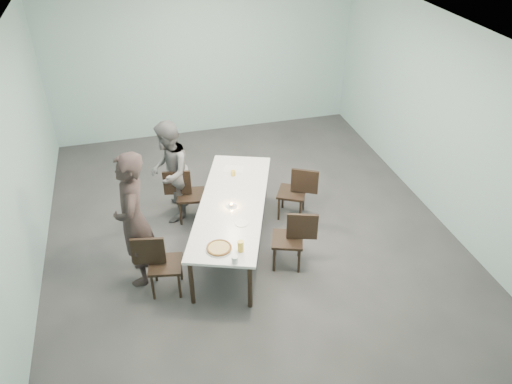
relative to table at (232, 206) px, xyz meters
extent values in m
plane|color=#333335|center=(0.30, 0.29, -0.69)|extent=(7.00, 7.00, 0.00)
cube|color=#93B8B9|center=(0.30, 3.79, 0.81)|extent=(6.00, 0.02, 3.00)
cube|color=#93B8B9|center=(0.30, -3.21, 0.81)|extent=(6.00, 0.02, 3.00)
cube|color=#93B8B9|center=(-2.70, 0.29, 0.81)|extent=(0.02, 7.00, 3.00)
cube|color=#93B8B9|center=(3.30, 0.29, 0.81)|extent=(0.02, 7.00, 3.00)
cube|color=white|center=(0.30, 0.29, 2.31)|extent=(6.00, 7.00, 0.02)
cube|color=white|center=(0.00, 0.00, 0.04)|extent=(1.74, 2.75, 0.04)
cylinder|color=black|center=(-0.76, -1.02, -0.34)|extent=(0.06, 0.06, 0.71)
cylinder|color=black|center=(0.07, 1.27, -0.34)|extent=(0.06, 0.06, 0.71)
cylinder|color=black|center=(-0.07, -1.27, -0.34)|extent=(0.06, 0.06, 0.71)
cylinder|color=black|center=(0.76, 1.02, -0.34)|extent=(0.06, 0.06, 0.71)
cube|color=black|center=(-1.05, -0.69, -0.26)|extent=(0.49, 0.49, 0.04)
cube|color=black|center=(-1.23, -0.66, -0.02)|extent=(0.42, 0.12, 0.40)
cylinder|color=black|center=(-1.25, -0.83, -0.49)|extent=(0.04, 0.04, 0.41)
cylinder|color=black|center=(-1.18, -0.49, -0.49)|extent=(0.04, 0.04, 0.41)
cylinder|color=black|center=(-0.91, -0.89, -0.49)|extent=(0.04, 0.04, 0.41)
cylinder|color=black|center=(-0.85, -0.56, -0.49)|extent=(0.04, 0.04, 0.41)
cube|color=black|center=(-0.49, 0.80, -0.26)|extent=(0.48, 0.48, 0.04)
cube|color=black|center=(-0.68, 0.84, -0.02)|extent=(0.42, 0.11, 0.40)
cylinder|color=black|center=(-0.69, 0.66, -0.49)|extent=(0.04, 0.04, 0.41)
cylinder|color=black|center=(-0.63, 1.00, -0.49)|extent=(0.04, 0.04, 0.41)
cylinder|color=black|center=(-0.35, 0.61, -0.49)|extent=(0.04, 0.04, 0.41)
cylinder|color=black|center=(-0.29, 0.94, -0.49)|extent=(0.04, 0.04, 0.41)
cube|color=black|center=(0.63, -0.62, -0.26)|extent=(0.54, 0.54, 0.04)
cube|color=black|center=(0.81, -0.68, -0.02)|extent=(0.41, 0.18, 0.40)
cylinder|color=black|center=(0.85, -0.51, -0.49)|extent=(0.04, 0.04, 0.41)
cylinder|color=black|center=(0.73, -0.83, -0.49)|extent=(0.04, 0.04, 0.41)
cylinder|color=black|center=(0.53, -0.40, -0.49)|extent=(0.04, 0.04, 0.41)
cylinder|color=black|center=(0.41, -0.72, -0.49)|extent=(0.04, 0.04, 0.41)
cube|color=black|center=(1.05, 0.47, -0.26)|extent=(0.57, 0.57, 0.04)
cube|color=black|center=(1.22, 0.38, -0.02)|extent=(0.39, 0.23, 0.40)
cylinder|color=black|center=(1.28, 0.54, -0.49)|extent=(0.04, 0.04, 0.41)
cylinder|color=black|center=(1.12, 0.24, -0.49)|extent=(0.04, 0.04, 0.41)
cylinder|color=black|center=(0.98, 0.70, -0.49)|extent=(0.04, 0.04, 0.41)
cylinder|color=black|center=(0.82, 0.40, -0.49)|extent=(0.04, 0.04, 0.41)
imported|color=black|center=(-1.36, -0.34, 0.26)|extent=(0.52, 0.73, 1.91)
imported|color=slate|center=(-0.77, 0.94, 0.12)|extent=(0.78, 0.91, 1.63)
cylinder|color=white|center=(-0.38, -0.94, 0.06)|extent=(0.34, 0.34, 0.01)
cylinder|color=#F5D88B|center=(-0.38, -0.94, 0.08)|extent=(0.30, 0.30, 0.01)
torus|color=brown|center=(-0.38, -0.94, 0.08)|extent=(0.32, 0.32, 0.03)
cylinder|color=white|center=(0.01, -0.50, 0.06)|extent=(0.18, 0.18, 0.01)
cylinder|color=gold|center=(-0.13, -1.04, 0.13)|extent=(0.08, 0.08, 0.15)
cylinder|color=silver|center=(-0.24, -1.23, 0.10)|extent=(0.08, 0.08, 0.09)
cylinder|color=silver|center=(-0.03, -0.09, 0.07)|extent=(0.06, 0.06, 0.03)
cylinder|color=orange|center=(-0.03, -0.09, 0.10)|extent=(0.04, 0.04, 0.01)
cylinder|color=gold|center=(0.17, 0.70, 0.10)|extent=(0.07, 0.07, 0.08)
cube|color=silver|center=(0.22, 0.88, 0.06)|extent=(0.36, 0.31, 0.01)
camera|label=1|loc=(-1.15, -5.63, 4.11)|focal=35.00mm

